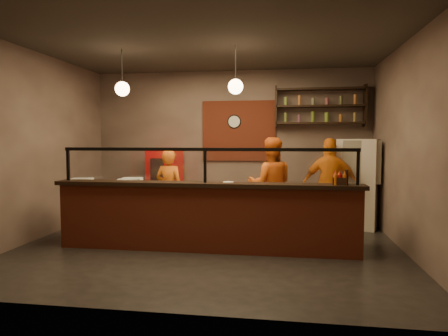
% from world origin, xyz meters
% --- Properties ---
extents(floor, '(6.00, 6.00, 0.00)m').
position_xyz_m(floor, '(0.00, 0.00, 0.00)').
color(floor, black).
rests_on(floor, ground).
extents(ceiling, '(6.00, 6.00, 0.00)m').
position_xyz_m(ceiling, '(0.00, 0.00, 3.20)').
color(ceiling, '#39332C').
rests_on(ceiling, wall_back).
extents(wall_back, '(6.00, 0.00, 6.00)m').
position_xyz_m(wall_back, '(0.00, 2.50, 1.60)').
color(wall_back, '#7D675C').
rests_on(wall_back, floor).
extents(wall_left, '(0.00, 5.00, 5.00)m').
position_xyz_m(wall_left, '(-3.00, 0.00, 1.60)').
color(wall_left, '#7D675C').
rests_on(wall_left, floor).
extents(wall_right, '(0.00, 5.00, 5.00)m').
position_xyz_m(wall_right, '(3.00, 0.00, 1.60)').
color(wall_right, '#7D675C').
rests_on(wall_right, floor).
extents(wall_front, '(6.00, 0.00, 6.00)m').
position_xyz_m(wall_front, '(0.00, -2.50, 1.60)').
color(wall_front, '#7D675C').
rests_on(wall_front, floor).
extents(brick_patch, '(1.60, 0.04, 1.30)m').
position_xyz_m(brick_patch, '(0.20, 2.47, 1.90)').
color(brick_patch, '#933720').
rests_on(brick_patch, wall_back).
extents(service_counter, '(4.60, 0.25, 1.00)m').
position_xyz_m(service_counter, '(0.00, -0.30, 0.50)').
color(service_counter, '#933720').
rests_on(service_counter, floor).
extents(counter_ledge, '(4.70, 0.37, 0.06)m').
position_xyz_m(counter_ledge, '(0.00, -0.30, 1.03)').
color(counter_ledge, black).
rests_on(counter_ledge, service_counter).
extents(worktop_cabinet, '(4.60, 0.75, 0.85)m').
position_xyz_m(worktop_cabinet, '(0.00, 0.20, 0.42)').
color(worktop_cabinet, gray).
rests_on(worktop_cabinet, floor).
extents(worktop, '(4.60, 0.75, 0.05)m').
position_xyz_m(worktop, '(0.00, 0.20, 0.88)').
color(worktop, silver).
rests_on(worktop, worktop_cabinet).
extents(sneeze_guard, '(4.50, 0.05, 0.52)m').
position_xyz_m(sneeze_guard, '(0.00, -0.30, 1.37)').
color(sneeze_guard, white).
rests_on(sneeze_guard, counter_ledge).
extents(wall_shelving, '(1.84, 0.28, 0.85)m').
position_xyz_m(wall_shelving, '(1.90, 2.32, 2.40)').
color(wall_shelving, black).
rests_on(wall_shelving, wall_back).
extents(wall_clock, '(0.30, 0.04, 0.30)m').
position_xyz_m(wall_clock, '(0.10, 2.46, 2.10)').
color(wall_clock, black).
rests_on(wall_clock, wall_back).
extents(pendant_left, '(0.24, 0.24, 0.77)m').
position_xyz_m(pendant_left, '(-1.50, 0.20, 2.55)').
color(pendant_left, black).
rests_on(pendant_left, ceiling).
extents(pendant_right, '(0.24, 0.24, 0.77)m').
position_xyz_m(pendant_right, '(0.40, 0.20, 2.55)').
color(pendant_right, black).
rests_on(pendant_right, ceiling).
extents(cook_left, '(0.62, 0.47, 1.53)m').
position_xyz_m(cook_left, '(-0.95, 1.02, 0.76)').
color(cook_left, '#D56114').
rests_on(cook_left, floor).
extents(cook_mid, '(0.93, 0.77, 1.75)m').
position_xyz_m(cook_mid, '(0.93, 1.19, 0.88)').
color(cook_mid, '#CF5413').
rests_on(cook_mid, floor).
extents(cook_right, '(1.06, 0.53, 1.74)m').
position_xyz_m(cook_right, '(2.03, 1.38, 0.87)').
color(cook_right, orange).
rests_on(cook_right, floor).
extents(fridge, '(0.89, 0.86, 1.72)m').
position_xyz_m(fridge, '(2.60, 1.80, 0.86)').
color(fridge, beige).
rests_on(fridge, floor).
extents(red_cooler, '(0.72, 0.68, 1.48)m').
position_xyz_m(red_cooler, '(-1.38, 2.15, 0.74)').
color(red_cooler, red).
rests_on(red_cooler, floor).
extents(pizza_dough, '(0.63, 0.63, 0.01)m').
position_xyz_m(pizza_dough, '(0.81, 0.17, 0.91)').
color(pizza_dough, white).
rests_on(pizza_dough, worktop).
extents(prep_tub_a, '(0.34, 0.31, 0.15)m').
position_xyz_m(prep_tub_a, '(-1.43, 0.14, 0.97)').
color(prep_tub_a, white).
rests_on(prep_tub_a, worktop).
extents(prep_tub_b, '(0.36, 0.30, 0.16)m').
position_xyz_m(prep_tub_b, '(-1.36, 0.21, 0.98)').
color(prep_tub_b, silver).
rests_on(prep_tub_b, worktop).
extents(prep_tub_c, '(0.37, 0.32, 0.16)m').
position_xyz_m(prep_tub_c, '(-2.15, -0.01, 0.98)').
color(prep_tub_c, white).
rests_on(prep_tub_c, worktop).
extents(rolling_pin, '(0.35, 0.17, 0.06)m').
position_xyz_m(rolling_pin, '(-1.24, 0.21, 0.93)').
color(rolling_pin, yellow).
rests_on(rolling_pin, worktop).
extents(condiment_caddy, '(0.21, 0.17, 0.10)m').
position_xyz_m(condiment_caddy, '(1.97, -0.30, 1.11)').
color(condiment_caddy, black).
rests_on(condiment_caddy, counter_ledge).
extents(pepper_mill, '(0.05, 0.05, 0.21)m').
position_xyz_m(pepper_mill, '(2.06, -0.30, 1.17)').
color(pepper_mill, black).
rests_on(pepper_mill, counter_ledge).
extents(small_plate, '(0.19, 0.19, 0.01)m').
position_xyz_m(small_plate, '(0.35, -0.25, 1.07)').
color(small_plate, silver).
rests_on(small_plate, counter_ledge).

